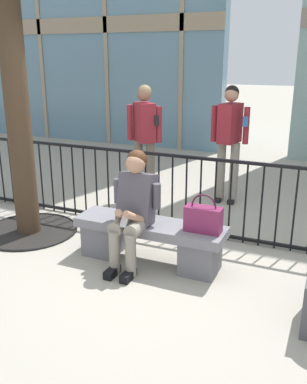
# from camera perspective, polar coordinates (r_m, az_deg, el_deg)

# --- Properties ---
(ground_plane) EXTENTS (60.00, 60.00, 0.00)m
(ground_plane) POSITION_cam_1_polar(r_m,az_deg,el_deg) (4.58, -0.51, -9.32)
(ground_plane) COLOR #A8A091
(stone_bench) EXTENTS (1.60, 0.44, 0.45)m
(stone_bench) POSITION_cam_1_polar(r_m,az_deg,el_deg) (4.46, -0.52, -6.22)
(stone_bench) COLOR slate
(stone_bench) RESTS_ON ground
(seated_person_with_phone) EXTENTS (0.52, 0.66, 1.21)m
(seated_person_with_phone) POSITION_cam_1_polar(r_m,az_deg,el_deg) (4.26, -2.76, -1.93)
(seated_person_with_phone) COLOR gray
(seated_person_with_phone) RESTS_ON ground
(handbag_on_bench) EXTENTS (0.36, 0.15, 0.38)m
(handbag_on_bench) POSITION_cam_1_polar(r_m,az_deg,el_deg) (4.15, 6.75, -3.58)
(handbag_on_bench) COLOR #7A234C
(handbag_on_bench) RESTS_ON stone_bench
(bystander_at_railing) EXTENTS (0.55, 0.42, 1.71)m
(bystander_at_railing) POSITION_cam_1_polar(r_m,az_deg,el_deg) (6.24, 10.21, 7.50)
(bystander_at_railing) COLOR gray
(bystander_at_railing) RESTS_ON ground
(bystander_further_back) EXTENTS (0.55, 0.42, 1.71)m
(bystander_further_back) POSITION_cam_1_polar(r_m,az_deg,el_deg) (6.25, -1.25, 7.79)
(bystander_further_back) COLOR #6B6051
(bystander_further_back) RESTS_ON ground
(plaza_railing) EXTENTS (8.12, 0.04, 0.99)m
(plaza_railing) POSITION_cam_1_polar(r_m,az_deg,el_deg) (5.14, 3.48, -0.23)
(plaza_railing) COLOR black
(plaza_railing) RESTS_ON ground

